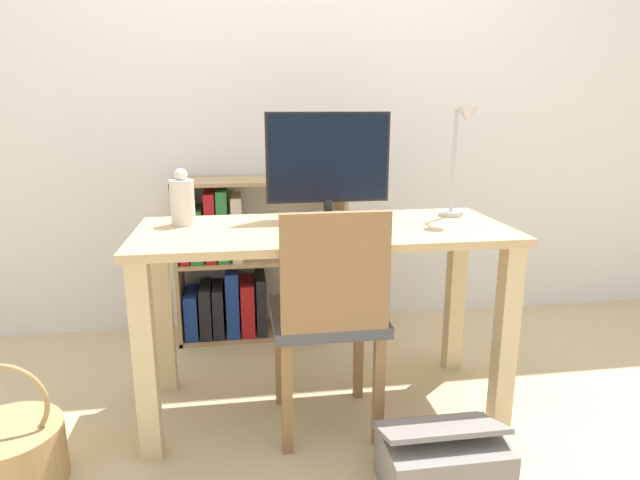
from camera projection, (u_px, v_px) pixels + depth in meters
ground_plane at (324, 404)px, 2.18m from camera, size 10.00×10.00×0.00m
wall_back at (296, 82)px, 2.75m from camera, size 8.00×0.05×2.60m
desk at (324, 266)px, 2.03m from camera, size 1.39×0.58×0.74m
monitor at (328, 162)px, 2.11m from camera, size 0.49×0.17×0.42m
keyboard at (335, 226)px, 1.99m from camera, size 0.40×0.11×0.02m
vase at (182, 200)px, 2.02m from camera, size 0.09×0.09×0.21m
desk_lamp at (460, 151)px, 2.09m from camera, size 0.10×0.19×0.44m
chair at (329, 312)px, 1.89m from camera, size 0.40×0.40×0.86m
bookshelf at (234, 267)px, 2.76m from camera, size 0.86×0.28×0.83m
basket at (9, 455)px, 1.69m from camera, size 0.33×0.33×0.43m
storage_box at (442, 461)px, 1.68m from camera, size 0.39×0.30×0.24m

